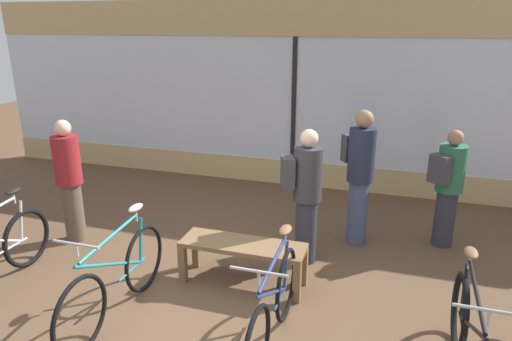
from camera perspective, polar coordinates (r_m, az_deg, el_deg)
The scene contains 9 objects.
ground_plane at distance 4.89m, azimuth -6.97°, elevation -17.43°, with size 24.00×24.00×0.00m, color brown.
shop_back_wall at distance 7.98m, azimuth 4.81°, elevation 9.44°, with size 12.00×0.08×3.20m.
bicycle_left at distance 4.83m, azimuth -17.04°, elevation -12.89°, with size 0.46×1.81×1.05m.
bicycle_right at distance 4.23m, azimuth 2.19°, elevation -16.89°, with size 0.46×1.72×1.05m.
display_bench at distance 5.16m, azimuth -1.65°, elevation -9.97°, with size 1.40×0.44×0.50m.
customer_near_rack at distance 6.01m, azimuth 12.80°, elevation -0.32°, with size 0.53×0.56×1.80m.
customer_by_window at distance 5.44m, azimuth 6.22°, elevation -2.79°, with size 0.55×0.45×1.67m.
customer_mid_floor at distance 6.33m, azimuth 22.88°, elevation -1.73°, with size 0.53×0.55×1.56m.
customer_near_bench at distance 6.46m, azimuth -22.31°, elevation -0.99°, with size 0.45×0.45×1.66m.
Camera 1 is at (1.72, -3.60, 2.83)m, focal length 32.00 mm.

